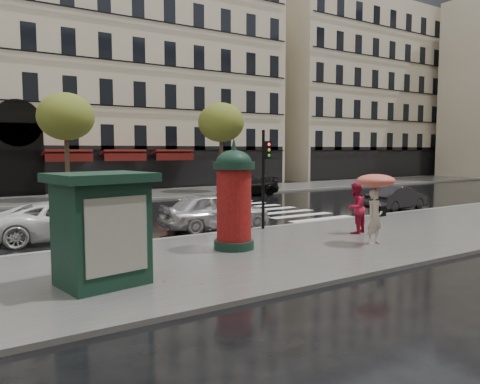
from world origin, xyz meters
TOP-DOWN VIEW (x-y plane):
  - ground at (0.00, 0.00)m, footprint 160.00×160.00m
  - near_sidewalk at (0.00, -0.50)m, footprint 90.00×7.00m
  - far_sidewalk at (0.00, 19.00)m, footprint 90.00×6.00m
  - near_kerb at (0.00, 3.00)m, footprint 90.00×0.25m
  - far_kerb at (0.00, 16.00)m, footprint 90.00×0.25m
  - zebra_crossing at (6.00, 9.60)m, footprint 3.60×11.75m
  - bldg_far_corner at (6.00, 30.00)m, footprint 26.00×14.00m
  - bldg_far_right at (34.00, 30.00)m, footprint 24.00×14.00m
  - tree_far_left at (-2.00, 18.00)m, footprint 3.40×3.40m
  - tree_far_right at (9.00, 18.00)m, footprint 3.40×3.40m
  - woman_umbrella at (3.06, -1.60)m, footprint 1.23×1.23m
  - woman_red at (4.00, 0.11)m, footprint 1.08×0.95m
  - man_burgundy at (-4.69, 1.21)m, footprint 0.89×0.67m
  - morris_column at (-1.18, 0.27)m, footprint 1.28×1.28m
  - traffic_light at (1.78, 2.73)m, footprint 0.26×0.37m
  - newsstand at (-5.76, -1.34)m, footprint 2.36×2.08m
  - car_silver at (0.44, 4.20)m, footprint 4.57×2.16m
  - car_darkgrey at (11.55, 4.20)m, footprint 4.00×1.73m
  - car_white at (-4.98, 5.33)m, footprint 5.10×2.62m
  - car_black at (9.44, 15.00)m, footprint 4.49×1.91m

SIDE VIEW (x-z plane):
  - ground at x=0.00m, z-range 0.00..0.00m
  - zebra_crossing at x=6.00m, z-range 0.00..0.01m
  - near_sidewalk at x=0.00m, z-range 0.00..0.12m
  - far_sidewalk at x=0.00m, z-range 0.00..0.12m
  - near_kerb at x=0.00m, z-range 0.00..0.14m
  - far_kerb at x=0.00m, z-range 0.00..0.14m
  - car_darkgrey at x=11.55m, z-range 0.00..1.28m
  - car_black at x=9.44m, z-range 0.00..1.29m
  - car_white at x=-4.98m, z-range 0.00..1.38m
  - car_silver at x=0.44m, z-range 0.00..1.51m
  - man_burgundy at x=-4.69m, z-range 0.12..1.76m
  - woman_red at x=4.00m, z-range 0.12..1.98m
  - newsstand at x=-5.76m, z-range 0.16..2.70m
  - woman_umbrella at x=3.06m, z-range 0.50..2.85m
  - morris_column at x=-1.18m, z-range 0.05..3.49m
  - traffic_light at x=1.78m, z-range 0.52..4.34m
  - tree_far_left at x=-2.00m, z-range 1.85..8.49m
  - tree_far_right at x=9.00m, z-range 1.85..8.49m
  - bldg_far_corner at x=6.00m, z-range -0.14..22.76m
  - bldg_far_right at x=34.00m, z-range -0.14..22.76m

